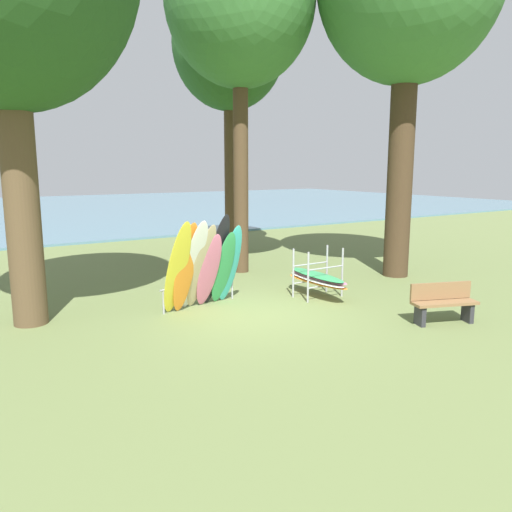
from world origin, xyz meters
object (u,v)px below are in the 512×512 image
tree_mid_behind (229,45)px  board_storage_rack (317,278)px  leaning_board_pile (204,267)px  park_bench (443,302)px  tree_far_left_back (240,0)px

tree_mid_behind → board_storage_rack: tree_mid_behind is taller
leaning_board_pile → park_bench: bearing=-43.7°
tree_mid_behind → board_storage_rack: bearing=-101.8°
tree_far_left_back → board_storage_rack: bearing=-89.7°
tree_mid_behind → leaning_board_pile: 10.21m
board_storage_rack → leaning_board_pile: bearing=170.1°
leaning_board_pile → board_storage_rack: 3.01m
park_bench → tree_far_left_back: bearing=97.4°
tree_far_left_back → park_bench: bearing=-82.6°
tree_mid_behind → leaning_board_pile: bearing=-124.0°
park_bench → tree_mid_behind: bearing=86.7°
board_storage_rack → park_bench: 3.24m
leaning_board_pile → park_bench: (3.79, -3.62, -0.56)m
tree_far_left_back → leaning_board_pile: size_ratio=4.77×
tree_mid_behind → tree_far_left_back: bearing=-114.3°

